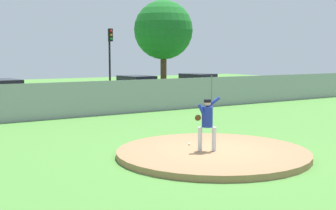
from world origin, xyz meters
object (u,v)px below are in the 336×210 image
at_px(baseball, 189,144).
at_px(parked_car_champagne, 1,96).
at_px(pitcher_youth, 207,119).
at_px(traffic_cone_orange, 44,101).
at_px(parked_car_navy, 137,90).
at_px(traffic_light_far, 110,50).
at_px(parked_car_silver, 198,86).

height_order(baseball, parked_car_champagne, parked_car_champagne).
bearing_deg(pitcher_youth, parked_car_champagne, 99.71).
bearing_deg(baseball, traffic_cone_orange, 89.59).
relative_size(pitcher_youth, baseball, 21.56).
bearing_deg(pitcher_youth, parked_car_navy, 68.71).
relative_size(pitcher_youth, traffic_light_far, 0.33).
bearing_deg(parked_car_navy, traffic_cone_orange, 161.66).
bearing_deg(baseball, traffic_light_far, 71.72).
bearing_deg(traffic_cone_orange, traffic_light_far, 26.41).
distance_m(parked_car_navy, traffic_cone_orange, 5.67).
distance_m(baseball, parked_car_silver, 17.74).
height_order(pitcher_youth, baseball, pitcher_youth).
xyz_separation_m(pitcher_youth, parked_car_champagne, (-2.51, 14.68, -0.30)).
height_order(pitcher_youth, traffic_light_far, traffic_light_far).
bearing_deg(parked_car_navy, parked_car_silver, 8.46).
distance_m(pitcher_youth, parked_car_navy, 15.22).
xyz_separation_m(baseball, traffic_cone_orange, (0.11, 15.00, 0.04)).
distance_m(baseball, parked_car_champagne, 13.97).
relative_size(parked_car_silver, parked_car_champagne, 0.96).
height_order(baseball, traffic_light_far, traffic_light_far).
distance_m(pitcher_youth, traffic_light_far, 19.88).
bearing_deg(parked_car_silver, pitcher_youth, -126.08).
bearing_deg(baseball, parked_car_champagne, 100.64).
distance_m(pitcher_youth, traffic_cone_orange, 15.98).
distance_m(parked_car_silver, traffic_light_far, 6.76).
height_order(pitcher_youth, parked_car_silver, pitcher_youth).
relative_size(baseball, parked_car_champagne, 0.02).
distance_m(parked_car_navy, parked_car_champagne, 8.06).
xyz_separation_m(pitcher_youth, parked_car_silver, (10.92, 14.98, -0.30)).
relative_size(baseball, parked_car_navy, 0.02).
xyz_separation_m(parked_car_champagne, traffic_light_far, (8.48, 4.15, 2.52)).
distance_m(parked_car_silver, traffic_cone_orange, 10.80).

